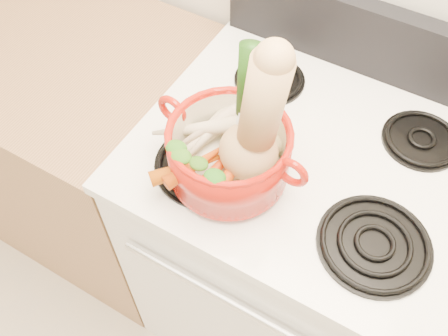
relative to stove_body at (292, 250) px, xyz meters
The scene contains 24 objects.
stove_body is the anchor object (origin of this frame).
cooktop 0.47m from the stove_body, ahead, with size 0.78×0.67×0.03m, color white.
control_backsplash 0.65m from the stove_body, 90.00° to the left, with size 0.76×0.05×0.18m, color black.
oven_handle 0.47m from the stove_body, 90.00° to the right, with size 0.02×0.02×0.60m, color silver.
counter_left 1.07m from the stove_body, behind, with size 1.36×0.65×0.90m, color #986D48.
burner_front_left 0.56m from the stove_body, 139.90° to the right, with size 0.22×0.22×0.02m, color black.
burner_front_right 0.56m from the stove_body, 40.10° to the right, with size 0.22×0.22×0.02m, color black.
burner_back_left 0.55m from the stove_body, 143.62° to the left, with size 0.17×0.17×0.02m, color black.
burner_back_right 0.55m from the stove_body, 36.38° to the left, with size 0.17×0.17×0.02m, color black.
dutch_oven 0.61m from the stove_body, 131.10° to the right, with size 0.25×0.25×0.12m, color #A01409.
pot_handle_left 0.69m from the stove_body, 152.04° to the right, with size 0.07×0.07×0.02m, color #A01409.
pot_handle_right 0.63m from the stove_body, 88.86° to the right, with size 0.07×0.07×0.02m, color #A01409.
squash 0.71m from the stove_body, 123.15° to the right, with size 0.13×0.13×0.31m, color tan, non-canonical shape.
leek 0.70m from the stove_body, 136.40° to the right, with size 0.05×0.05×0.29m, color beige.
ginger 0.57m from the stove_body, 137.56° to the right, with size 0.09×0.06×0.05m, color tan.
parsnip_0 0.60m from the stove_body, 151.57° to the right, with size 0.04×0.04×0.23m, color beige.
parsnip_1 0.61m from the stove_body, 146.69° to the right, with size 0.04×0.04×0.18m, color beige.
parsnip_2 0.61m from the stove_body, 149.82° to the right, with size 0.04×0.04×0.18m, color beige.
parsnip_3 0.63m from the stove_body, 149.08° to the right, with size 0.04×0.04×0.19m, color beige.
parsnip_4 0.62m from the stove_body, 157.07° to the right, with size 0.05×0.05×0.23m, color beige.
carrot_0 0.60m from the stove_body, 128.73° to the right, with size 0.03×0.03×0.14m, color #BD3509.
carrot_1 0.63m from the stove_body, 130.89° to the right, with size 0.03×0.03×0.16m, color #CB620A.
carrot_2 0.60m from the stove_body, 121.62° to the right, with size 0.03×0.03×0.17m, color #E0410B.
carrot_3 0.63m from the stove_body, 129.04° to the right, with size 0.03×0.03×0.14m, color #C13F09.
Camera 1 is at (0.16, 0.71, 1.82)m, focal length 40.00 mm.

